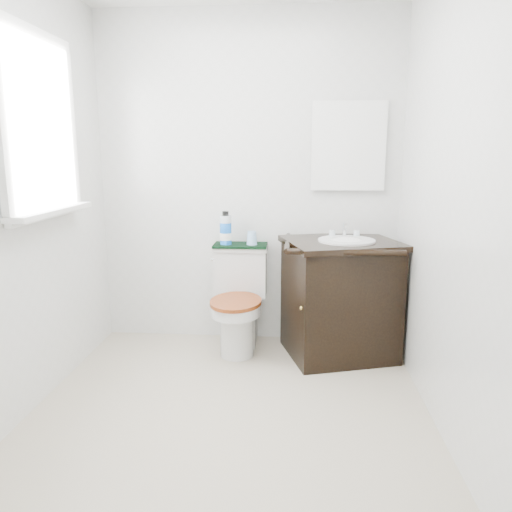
# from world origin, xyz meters

# --- Properties ---
(floor) EXTENTS (2.40, 2.40, 0.00)m
(floor) POSITION_xyz_m (0.00, 0.00, 0.00)
(floor) COLOR #B1A28E
(floor) RESTS_ON ground
(wall_back) EXTENTS (2.40, 0.00, 2.40)m
(wall_back) POSITION_xyz_m (0.00, 1.20, 1.20)
(wall_back) COLOR silver
(wall_back) RESTS_ON ground
(wall_front) EXTENTS (2.40, 0.00, 2.40)m
(wall_front) POSITION_xyz_m (0.00, -1.20, 1.20)
(wall_front) COLOR silver
(wall_front) RESTS_ON ground
(wall_left) EXTENTS (0.00, 2.40, 2.40)m
(wall_left) POSITION_xyz_m (-1.10, 0.00, 1.20)
(wall_left) COLOR silver
(wall_left) RESTS_ON ground
(wall_right) EXTENTS (0.00, 2.40, 2.40)m
(wall_right) POSITION_xyz_m (1.10, 0.00, 1.20)
(wall_right) COLOR silver
(wall_right) RESTS_ON ground
(window) EXTENTS (0.02, 0.70, 0.90)m
(window) POSITION_xyz_m (-1.07, 0.25, 1.55)
(window) COLOR white
(window) RESTS_ON wall_left
(mirror) EXTENTS (0.50, 0.02, 0.60)m
(mirror) POSITION_xyz_m (0.71, 1.18, 1.45)
(mirror) COLOR silver
(mirror) RESTS_ON wall_back
(toilet) EXTENTS (0.40, 0.62, 0.73)m
(toilet) POSITION_xyz_m (-0.05, 0.97, 0.33)
(toilet) COLOR silver
(toilet) RESTS_ON floor
(vanity) EXTENTS (0.88, 0.81, 0.92)m
(vanity) POSITION_xyz_m (0.67, 0.90, 0.43)
(vanity) COLOR black
(vanity) RESTS_ON floor
(trash_bin) EXTENTS (0.26, 0.22, 0.32)m
(trash_bin) POSITION_xyz_m (-0.05, 1.00, 0.16)
(trash_bin) COLOR silver
(trash_bin) RESTS_ON floor
(towel) EXTENTS (0.39, 0.22, 0.02)m
(towel) POSITION_xyz_m (-0.05, 1.09, 0.74)
(towel) COLOR black
(towel) RESTS_ON toilet
(mouthwash_bottle) EXTENTS (0.08, 0.08, 0.24)m
(mouthwash_bottle) POSITION_xyz_m (-0.15, 1.07, 0.86)
(mouthwash_bottle) COLOR blue
(mouthwash_bottle) RESTS_ON towel
(cup) EXTENTS (0.08, 0.08, 0.10)m
(cup) POSITION_xyz_m (0.04, 1.07, 0.80)
(cup) COLOR #92BFEF
(cup) RESTS_ON towel
(soap_bar) EXTENTS (0.06, 0.04, 0.02)m
(soap_bar) POSITION_xyz_m (0.61, 1.04, 0.83)
(soap_bar) COLOR #17686F
(soap_bar) RESTS_ON vanity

